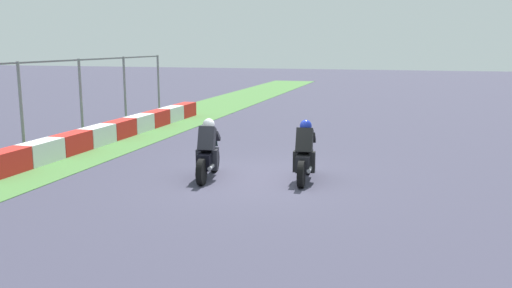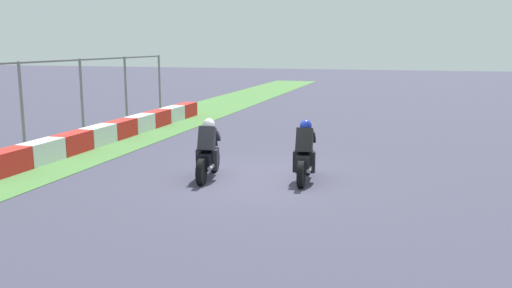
# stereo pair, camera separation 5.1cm
# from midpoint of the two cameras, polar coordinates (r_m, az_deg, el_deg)

# --- Properties ---
(ground_plane) EXTENTS (120.00, 120.00, 0.00)m
(ground_plane) POSITION_cam_midpoint_polar(r_m,az_deg,el_deg) (13.83, -0.02, -3.59)
(ground_plane) COLOR #3F3C51
(grass_verge) EXTENTS (72.00, 3.68, 0.02)m
(grass_verge) POSITION_cam_midpoint_polar(r_m,az_deg,el_deg) (16.79, -22.04, -1.82)
(grass_verge) COLOR #4D803F
(grass_verge) RESTS_ON ground_plane
(track_barrier) EXTENTS (21.97, 0.60, 0.64)m
(track_barrier) POSITION_cam_midpoint_polar(r_m,az_deg,el_deg) (16.63, -21.67, -0.81)
(track_barrier) COLOR red
(track_barrier) RESTS_ON ground_plane
(rider_lane_a) EXTENTS (2.04, 0.55, 1.51)m
(rider_lane_a) POSITION_cam_midpoint_polar(r_m,az_deg,el_deg) (13.52, 5.02, -1.25)
(rider_lane_a) COLOR black
(rider_lane_a) RESTS_ON ground_plane
(rider_lane_b) EXTENTS (2.04, 0.58, 1.51)m
(rider_lane_b) POSITION_cam_midpoint_polar(r_m,az_deg,el_deg) (13.75, -5.14, -1.05)
(rider_lane_b) COLOR black
(rider_lane_b) RESTS_ON ground_plane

